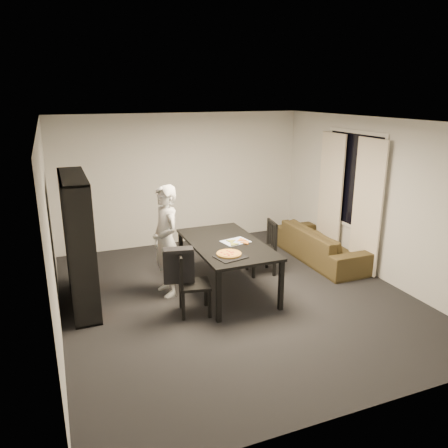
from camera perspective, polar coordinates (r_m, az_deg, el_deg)
name	(u,v)px	position (r m, az deg, el deg)	size (l,w,h in m)	color
room	(236,214)	(6.27, 1.60, 1.36)	(5.01, 5.51, 2.61)	black
window_pane	(353,180)	(7.99, 16.53, 5.52)	(0.02, 1.40, 1.60)	black
window_frame	(353,180)	(7.98, 16.50, 5.52)	(0.03, 1.52, 1.72)	white
curtain_left	(367,207)	(7.61, 18.19, 2.14)	(0.03, 0.70, 2.25)	beige
curtain_right	(330,194)	(8.41, 13.72, 3.84)	(0.03, 0.70, 2.25)	beige
bookshelf	(79,242)	(6.48, -18.47, -2.26)	(0.35, 1.50, 1.90)	black
dining_table	(226,247)	(6.65, 0.32, -3.01)	(1.04, 1.88, 0.78)	black
chair_left	(188,279)	(6.04, -4.71, -7.22)	(0.49, 0.49, 0.90)	black
chair_right	(266,244)	(7.41, 5.50, -2.58)	(0.47, 0.47, 0.91)	black
draped_jacket	(179,264)	(5.94, -5.94, -5.26)	(0.43, 0.25, 0.50)	black
person	(166,241)	(6.55, -7.58, -2.24)	(0.62, 0.41, 1.69)	silver
baking_tray	(231,257)	(6.05, 0.87, -4.33)	(0.40, 0.32, 0.01)	black
pepperoni_pizza	(229,254)	(6.11, 0.65, -3.90)	(0.35, 0.35, 0.03)	#AC7C32
kitchen_towel	(236,242)	(6.67, 1.52, -2.31)	(0.40, 0.30, 0.01)	silver
pizza_slices	(238,242)	(6.62, 1.81, -2.35)	(0.37, 0.31, 0.01)	gold
sofa	(321,244)	(8.20, 12.59, -2.60)	(2.06, 0.81, 0.60)	#3A2C17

